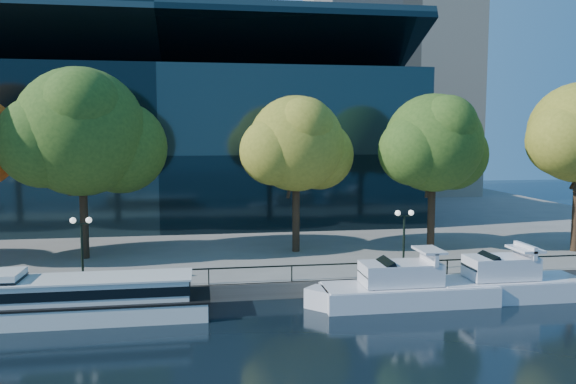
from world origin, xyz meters
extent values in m
plane|color=black|center=(0.00, 0.00, 0.00)|extent=(160.00, 160.00, 0.00)
cube|color=slate|center=(0.00, 36.50, 0.50)|extent=(90.00, 67.00, 1.00)
cube|color=#47443F|center=(0.00, 3.05, 0.50)|extent=(90.00, 0.25, 1.00)
cube|color=black|center=(0.00, 3.25, 1.95)|extent=(88.20, 0.08, 0.08)
cube|color=black|center=(0.00, 3.25, 1.45)|extent=(0.07, 0.07, 0.90)
cube|color=black|center=(-4.00, 32.00, 8.00)|extent=(50.00, 24.00, 16.00)
cube|color=black|center=(-4.00, 28.00, 17.50)|extent=(50.00, 17.14, 7.86)
cube|color=white|center=(-6.65, 0.91, 0.52)|extent=(13.12, 3.19, 1.03)
cube|color=black|center=(-6.65, 0.91, 1.05)|extent=(13.38, 3.25, 0.11)
cube|color=white|center=(-6.19, 0.91, 1.64)|extent=(10.23, 2.61, 1.12)
cube|color=black|center=(-6.19, 0.91, 1.69)|extent=(10.36, 2.68, 0.52)
cube|color=white|center=(-6.19, 0.91, 2.25)|extent=(10.49, 2.74, 0.09)
cube|color=white|center=(-10.59, 0.91, 1.92)|extent=(1.69, 2.23, 1.69)
cube|color=black|center=(-10.59, 0.91, 2.11)|extent=(1.73, 2.29, 0.66)
cube|color=silver|center=(11.50, 0.78, 0.58)|extent=(10.13, 2.89, 1.16)
cube|color=silver|center=(6.44, 0.78, 0.58)|extent=(2.22, 2.22, 1.16)
cube|color=silver|center=(11.50, 0.78, 1.18)|extent=(9.92, 2.84, 0.08)
cube|color=silver|center=(10.99, 0.78, 1.88)|extent=(4.56, 2.17, 1.25)
cube|color=black|center=(9.68, 0.78, 1.98)|extent=(1.99, 2.08, 1.58)
cube|color=silver|center=(12.71, 0.78, 2.80)|extent=(0.24, 2.26, 0.77)
cube|color=silver|center=(12.71, 0.78, 3.18)|extent=(1.35, 2.26, 0.14)
cube|color=silver|center=(17.80, 0.95, 0.60)|extent=(9.06, 2.82, 1.21)
cube|color=silver|center=(13.26, 0.95, 0.60)|extent=(2.22, 2.22, 1.21)
cube|color=silver|center=(17.80, 0.95, 1.23)|extent=(8.88, 2.76, 0.08)
cube|color=silver|center=(17.34, 0.95, 1.96)|extent=(4.08, 2.11, 1.31)
cube|color=black|center=(16.17, 0.95, 2.06)|extent=(1.84, 2.03, 1.52)
cube|color=silver|center=(18.88, 0.95, 2.92)|extent=(0.25, 2.20, 0.81)
cube|color=silver|center=(18.88, 0.95, 3.02)|extent=(1.41, 2.20, 0.15)
cylinder|color=black|center=(-8.67, 11.75, 4.62)|extent=(0.56, 0.56, 7.24)
cylinder|color=black|center=(-8.17, 11.95, 7.46)|extent=(1.16, 1.75, 3.62)
cylinder|color=black|center=(-9.07, 11.45, 7.20)|extent=(1.07, 1.21, 3.24)
sphere|color=#2D4E18|center=(-8.67, 11.75, 10.05)|extent=(9.05, 9.05, 9.05)
sphere|color=#2D4E18|center=(-6.18, 13.11, 8.91)|extent=(6.79, 6.79, 6.79)
sphere|color=#2D4E18|center=(-10.93, 10.85, 9.37)|extent=(6.34, 6.34, 6.34)
sphere|color=#2D4E18|center=(-8.22, 9.94, 11.63)|extent=(5.43, 5.43, 5.43)
cylinder|color=black|center=(6.70, 11.75, 4.27)|extent=(0.56, 0.56, 6.54)
cylinder|color=black|center=(7.20, 11.95, 6.84)|extent=(1.08, 1.62, 3.28)
cylinder|color=black|center=(6.30, 11.45, 6.60)|extent=(1.00, 1.12, 2.93)
sphere|color=olive|center=(6.70, 11.75, 9.17)|extent=(7.15, 7.15, 7.15)
sphere|color=olive|center=(8.67, 12.82, 8.28)|extent=(5.36, 5.36, 5.36)
sphere|color=olive|center=(4.91, 11.03, 8.64)|extent=(5.01, 5.01, 5.01)
sphere|color=olive|center=(7.06, 10.32, 10.43)|extent=(4.29, 4.29, 4.29)
cylinder|color=black|center=(16.93, 10.41, 4.29)|extent=(0.56, 0.56, 6.58)
cylinder|color=black|center=(17.43, 10.61, 6.87)|extent=(1.09, 1.62, 3.30)
cylinder|color=black|center=(16.53, 10.11, 6.64)|extent=(1.00, 1.13, 2.95)
sphere|color=#2D4E18|center=(16.93, 10.41, 9.22)|extent=(7.37, 7.37, 7.37)
sphere|color=#2D4E18|center=(18.95, 11.51, 8.30)|extent=(5.52, 5.52, 5.52)
sphere|color=#2D4E18|center=(15.08, 9.67, 8.67)|extent=(5.16, 5.16, 5.16)
sphere|color=#2D4E18|center=(17.29, 8.93, 10.51)|extent=(4.42, 4.42, 4.42)
cylinder|color=black|center=(27.72, 8.60, 4.59)|extent=(0.56, 0.56, 7.19)
cylinder|color=black|center=(27.32, 8.30, 7.16)|extent=(1.06, 1.20, 3.22)
sphere|color=olive|center=(25.84, 7.84, 9.42)|extent=(5.26, 5.26, 5.26)
cylinder|color=black|center=(-7.40, 4.50, 2.80)|extent=(0.14, 0.14, 3.60)
cube|color=black|center=(-7.40, 4.50, 4.65)|extent=(0.90, 0.06, 0.06)
sphere|color=white|center=(-7.85, 4.50, 4.85)|extent=(0.36, 0.36, 0.36)
sphere|color=white|center=(-6.95, 4.50, 4.85)|extent=(0.36, 0.36, 0.36)
cylinder|color=black|center=(12.56, 4.50, 2.80)|extent=(0.14, 0.14, 3.60)
cube|color=black|center=(12.56, 4.50, 4.65)|extent=(0.90, 0.06, 0.06)
sphere|color=white|center=(12.11, 4.50, 4.85)|extent=(0.36, 0.36, 0.36)
sphere|color=white|center=(13.01, 4.50, 4.85)|extent=(0.36, 0.36, 0.36)
camera|label=1|loc=(-0.34, -29.66, 9.98)|focal=35.00mm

